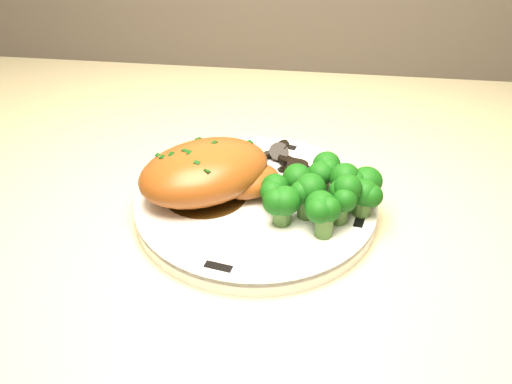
# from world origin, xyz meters

# --- Properties ---
(plate) EXTENTS (0.30, 0.30, 0.02)m
(plate) POSITION_xyz_m (-0.00, 1.63, 0.96)
(plate) COLOR white
(plate) RESTS_ON counter
(rim_accent_0) EXTENTS (0.03, 0.01, 0.00)m
(rim_accent_0) POSITION_xyz_m (0.02, 1.73, 0.97)
(rim_accent_0) COLOR black
(rim_accent_0) RESTS_ON plate
(rim_accent_1) EXTENTS (0.01, 0.03, 0.00)m
(rim_accent_1) POSITION_xyz_m (-0.11, 1.65, 0.97)
(rim_accent_1) COLOR black
(rim_accent_1) RESTS_ON plate
(rim_accent_2) EXTENTS (0.03, 0.01, 0.00)m
(rim_accent_2) POSITION_xyz_m (-0.03, 1.52, 0.97)
(rim_accent_2) COLOR black
(rim_accent_2) RESTS_ON plate
(rim_accent_3) EXTENTS (0.01, 0.03, 0.00)m
(rim_accent_3) POSITION_xyz_m (0.10, 1.61, 0.97)
(rim_accent_3) COLOR black
(rim_accent_3) RESTS_ON plate
(gravy_pool) EXTENTS (0.09, 0.09, 0.00)m
(gravy_pool) POSITION_xyz_m (-0.06, 1.63, 0.97)
(gravy_pool) COLOR #342009
(gravy_pool) RESTS_ON plate
(chicken_breast) EXTENTS (0.17, 0.16, 0.05)m
(chicken_breast) POSITION_xyz_m (-0.05, 1.63, 0.99)
(chicken_breast) COLOR #934B19
(chicken_breast) RESTS_ON plate
(mushroom_pile) EXTENTS (0.09, 0.07, 0.02)m
(mushroom_pile) POSITION_xyz_m (0.03, 1.69, 0.97)
(mushroom_pile) COLOR black
(mushroom_pile) RESTS_ON plate
(broccoli_florets) EXTENTS (0.12, 0.10, 0.04)m
(broccoli_florets) POSITION_xyz_m (0.06, 1.62, 0.99)
(broccoli_florets) COLOR #4C7832
(broccoli_florets) RESTS_ON plate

